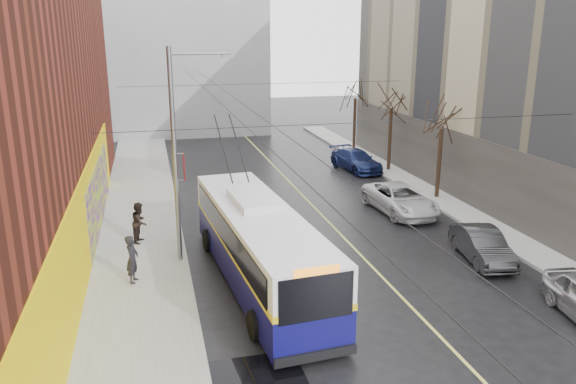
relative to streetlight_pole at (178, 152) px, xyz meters
name	(u,v)px	position (x,y,z in m)	size (l,w,h in m)	color
ground	(424,375)	(6.14, -10.00, -4.85)	(140.00, 140.00, 0.00)	black
sidewalk_left	(140,248)	(-1.86, 2.00, -4.77)	(4.00, 60.00, 0.15)	gray
sidewalk_right	(474,219)	(15.14, 2.00, -4.77)	(2.00, 60.00, 0.15)	gray
lane_line	(326,219)	(7.64, 4.00, -4.84)	(0.12, 50.00, 0.01)	#BFB74C
building_far	(156,37)	(0.14, 34.99, 4.17)	(20.50, 12.10, 18.00)	gray
streetlight_pole	(178,152)	(0.00, 0.00, 0.00)	(2.65, 0.60, 9.00)	slate
catenary_wires	(245,101)	(3.60, 4.77, 1.40)	(18.00, 60.00, 0.22)	black
tree_near	(443,115)	(15.14, 6.00, 0.13)	(3.20, 3.20, 6.40)	black
tree_mid	(392,97)	(15.14, 13.00, 0.41)	(3.20, 3.20, 6.68)	black
tree_far	(356,89)	(15.14, 20.00, 0.30)	(3.20, 3.20, 6.57)	black
puddle	(258,382)	(1.43, -9.19, -4.84)	(2.76, 2.71, 0.01)	black
pigeons_flying	(263,88)	(3.62, 0.43, 2.44)	(3.61, 2.32, 0.92)	slate
trolleybus	(259,244)	(2.74, -2.81, -3.23)	(3.62, 12.43, 5.82)	#0B094A
parked_car_b	(482,245)	(12.49, -2.87, -4.15)	(1.47, 4.21, 1.39)	#2B2C2E
parked_car_c	(400,199)	(11.94, 4.18, -4.09)	(2.50, 5.42, 1.51)	silver
parked_car_d	(356,160)	(13.03, 13.89, -4.12)	(2.03, 4.99, 1.45)	navy
following_car	(245,199)	(3.74, 6.27, -4.09)	(1.78, 4.42, 1.51)	silver
pedestrian_a	(132,259)	(-2.06, -1.83, -3.75)	(0.69, 0.45, 1.90)	black
pedestrian_b	(140,222)	(-1.80, 2.59, -3.75)	(0.92, 0.72, 1.89)	black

